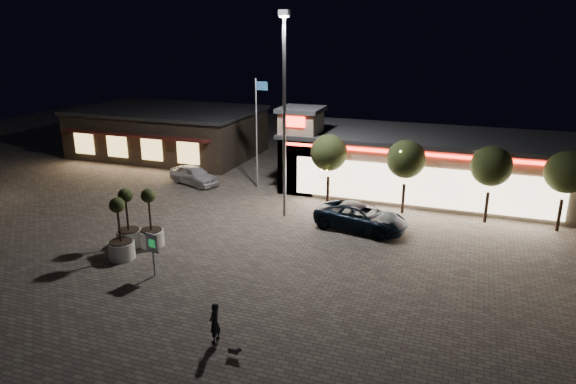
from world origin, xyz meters
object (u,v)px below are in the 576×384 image
(planter_left, at_px, (151,228))
(valet_sign, at_px, (152,247))
(white_sedan, at_px, (194,175))
(pedestrian, at_px, (215,323))
(planter_mid, at_px, (121,240))
(pickup_truck, at_px, (361,217))

(planter_left, xyz_separation_m, valet_sign, (2.21, -3.06, 0.51))
(white_sedan, bearing_deg, pedestrian, -128.86)
(planter_left, distance_m, planter_mid, 1.99)
(pickup_truck, height_order, valet_sign, valet_sign)
(planter_left, relative_size, planter_mid, 0.99)
(white_sedan, bearing_deg, planter_left, -142.38)
(pedestrian, distance_m, planter_left, 10.16)
(pickup_truck, xyz_separation_m, white_sedan, (-13.89, 4.71, -0.03))
(pickup_truck, xyz_separation_m, planter_left, (-10.24, -6.27, 0.25))
(pickup_truck, relative_size, white_sedan, 1.28)
(planter_left, bearing_deg, valet_sign, -54.14)
(white_sedan, xyz_separation_m, planter_left, (3.65, -10.98, 0.28))
(pickup_truck, distance_m, valet_sign, 12.33)
(white_sedan, relative_size, planter_mid, 1.30)
(white_sedan, xyz_separation_m, valet_sign, (5.86, -14.04, 0.79))
(planter_left, height_order, valet_sign, planter_left)
(planter_left, bearing_deg, planter_mid, -105.03)
(planter_mid, bearing_deg, white_sedan, 103.66)
(white_sedan, distance_m, planter_left, 11.57)
(pickup_truck, bearing_deg, planter_mid, 137.49)
(pedestrian, distance_m, planter_mid, 9.41)
(white_sedan, bearing_deg, pickup_truck, -89.50)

